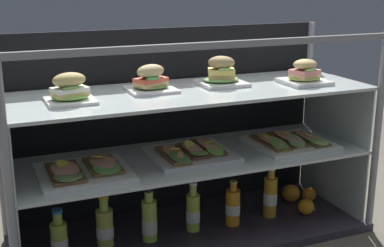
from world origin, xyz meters
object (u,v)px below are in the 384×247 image
at_px(juice_bottle_front_fourth, 59,240).
at_px(plated_roll_sandwich_near_right_corner, 221,74).
at_px(plated_roll_sandwich_near_left_corner, 151,81).
at_px(open_sandwich_tray_near_left_corner, 84,170).
at_px(plated_roll_sandwich_mid_left, 305,75).
at_px(orange_fruit_rolled_forward, 309,194).
at_px(orange_fruit_beside_bottles, 306,207).
at_px(open_sandwich_tray_far_left, 290,141).
at_px(orange_fruit_near_left_post, 291,193).
at_px(juice_bottle_front_left_end, 194,211).
at_px(plated_roll_sandwich_center, 70,90).
at_px(juice_bottle_back_right, 233,207).
at_px(juice_bottle_back_left, 105,227).
at_px(open_sandwich_tray_right_of_center, 191,152).
at_px(juice_bottle_front_second, 149,220).
at_px(juice_bottle_back_center, 270,196).

bearing_deg(juice_bottle_front_fourth, plated_roll_sandwich_near_right_corner, 6.14).
relative_size(plated_roll_sandwich_near_left_corner, open_sandwich_tray_near_left_corner, 0.55).
distance_m(plated_roll_sandwich_mid_left, juice_bottle_front_fourth, 1.21).
height_order(open_sandwich_tray_near_left_corner, orange_fruit_rolled_forward, open_sandwich_tray_near_left_corner).
distance_m(juice_bottle_front_fourth, orange_fruit_beside_bottles, 1.11).
relative_size(open_sandwich_tray_near_left_corner, orange_fruit_beside_bottles, 4.58).
relative_size(open_sandwich_tray_far_left, juice_bottle_front_fourth, 1.68).
bearing_deg(orange_fruit_near_left_post, open_sandwich_tray_near_left_corner, -172.78).
relative_size(open_sandwich_tray_far_left, orange_fruit_beside_bottles, 4.58).
xyz_separation_m(plated_roll_sandwich_near_right_corner, juice_bottle_front_left_end, (-0.15, -0.06, -0.57)).
relative_size(plated_roll_sandwich_center, open_sandwich_tray_far_left, 0.51).
xyz_separation_m(juice_bottle_back_right, orange_fruit_near_left_post, (0.37, 0.11, -0.04)).
bearing_deg(plated_roll_sandwich_near_left_corner, juice_bottle_front_fourth, -169.47).
height_order(juice_bottle_back_left, orange_fruit_rolled_forward, juice_bottle_back_left).
height_order(open_sandwich_tray_near_left_corner, open_sandwich_tray_right_of_center, open_sandwich_tray_right_of_center).
distance_m(juice_bottle_back_left, juice_bottle_front_left_end, 0.38).
xyz_separation_m(open_sandwich_tray_near_left_corner, open_sandwich_tray_far_left, (0.91, 0.01, -0.00)).
xyz_separation_m(plated_roll_sandwich_near_right_corner, juice_bottle_back_left, (-0.53, -0.05, -0.57)).
bearing_deg(orange_fruit_near_left_post, orange_fruit_beside_bottles, -96.22).
xyz_separation_m(juice_bottle_front_second, orange_fruit_near_left_post, (0.75, 0.11, -0.05)).
height_order(open_sandwich_tray_right_of_center, juice_bottle_front_fourth, open_sandwich_tray_right_of_center).
bearing_deg(juice_bottle_front_fourth, open_sandwich_tray_near_left_corner, -9.66).
height_order(juice_bottle_front_fourth, orange_fruit_rolled_forward, juice_bottle_front_fourth).
bearing_deg(juice_bottle_back_center, juice_bottle_back_left, 179.04).
bearing_deg(juice_bottle_front_fourth, plated_roll_sandwich_near_left_corner, 10.53).
bearing_deg(open_sandwich_tray_far_left, open_sandwich_tray_near_left_corner, -179.47).
xyz_separation_m(plated_roll_sandwich_near_left_corner, open_sandwich_tray_far_left, (0.61, -0.09, -0.30)).
bearing_deg(plated_roll_sandwich_near_left_corner, juice_bottle_front_left_end, -20.31).
height_order(plated_roll_sandwich_center, plated_roll_sandwich_near_left_corner, plated_roll_sandwich_center).
height_order(juice_bottle_front_second, orange_fruit_near_left_post, juice_bottle_front_second).
relative_size(plated_roll_sandwich_near_left_corner, juice_bottle_front_left_end, 0.85).
bearing_deg(juice_bottle_front_left_end, open_sandwich_tray_right_of_center, 175.63).
height_order(juice_bottle_front_fourth, juice_bottle_front_second, juice_bottle_front_second).
xyz_separation_m(plated_roll_sandwich_near_right_corner, plated_roll_sandwich_mid_left, (0.34, -0.11, -0.01)).
bearing_deg(juice_bottle_front_fourth, juice_bottle_back_left, 7.35).
bearing_deg(open_sandwich_tray_far_left, orange_fruit_rolled_forward, 26.15).
height_order(plated_roll_sandwich_center, orange_fruit_near_left_post, plated_roll_sandwich_center).
distance_m(plated_roll_sandwich_center, plated_roll_sandwich_near_left_corner, 0.34).
relative_size(orange_fruit_beside_bottles, orange_fruit_near_left_post, 0.89).
bearing_deg(orange_fruit_near_left_post, plated_roll_sandwich_center, -174.25).
relative_size(open_sandwich_tray_far_left, orange_fruit_rolled_forward, 4.99).
height_order(plated_roll_sandwich_near_left_corner, orange_fruit_rolled_forward, plated_roll_sandwich_near_left_corner).
height_order(juice_bottle_front_left_end, orange_fruit_near_left_post, juice_bottle_front_left_end).
distance_m(open_sandwich_tray_far_left, juice_bottle_front_fourth, 1.06).
bearing_deg(open_sandwich_tray_right_of_center, open_sandwich_tray_near_left_corner, -175.45).
height_order(juice_bottle_back_left, orange_fruit_beside_bottles, juice_bottle_back_left).
bearing_deg(juice_bottle_back_right, plated_roll_sandwich_center, 179.49).
height_order(juice_bottle_back_left, juice_bottle_front_left_end, juice_bottle_front_left_end).
height_order(juice_bottle_front_second, orange_fruit_rolled_forward, juice_bottle_front_second).
height_order(open_sandwich_tray_far_left, juice_bottle_back_right, open_sandwich_tray_far_left).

